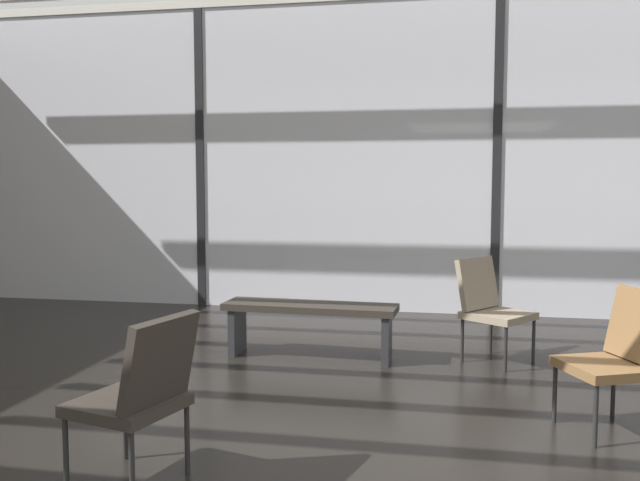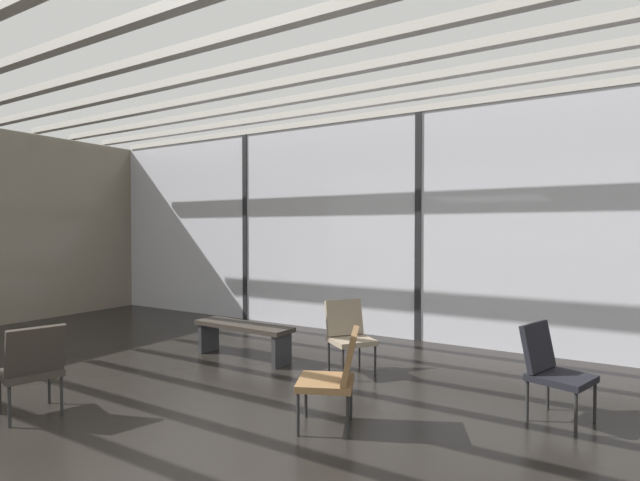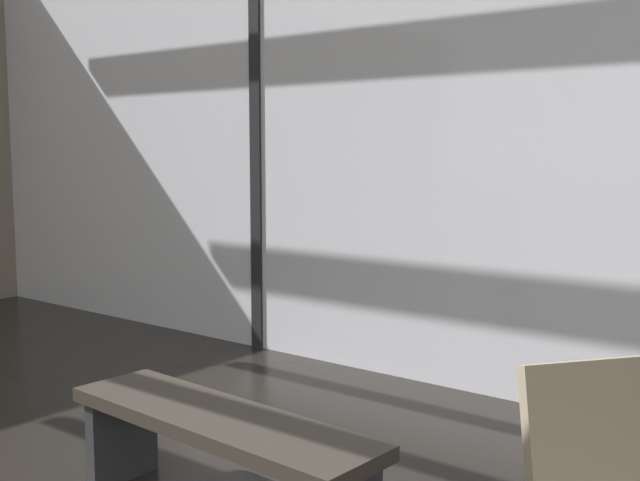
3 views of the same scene
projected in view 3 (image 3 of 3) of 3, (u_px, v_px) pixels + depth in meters
window_mullion_0 at (260, 114)px, 5.87m from camera, size 0.10×0.12×3.58m
waiting_bench at (219, 439)px, 3.16m from camera, size 1.52×0.48×0.47m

